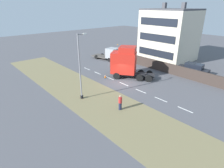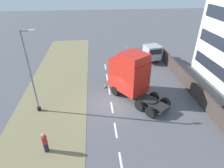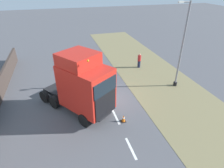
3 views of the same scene
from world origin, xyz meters
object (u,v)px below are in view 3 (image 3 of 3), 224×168
(lamp_post, at_px, (181,51))
(traffic_cone_lead, at_px, (123,118))
(pedestrian, at_px, (139,61))
(lorry_cab, at_px, (83,86))

(lamp_post, xyz_separation_m, traffic_cone_lead, (6.64, 3.63, -3.30))
(lamp_post, distance_m, pedestrian, 5.98)
(lorry_cab, bearing_deg, traffic_cone_lead, 108.19)
(traffic_cone_lead, bearing_deg, lorry_cab, -36.67)
(pedestrian, height_order, traffic_cone_lead, pedestrian)
(lamp_post, bearing_deg, lorry_cab, 10.83)
(pedestrian, relative_size, traffic_cone_lead, 3.01)
(pedestrian, bearing_deg, lorry_cab, 42.16)
(lorry_cab, distance_m, lamp_post, 9.40)
(lorry_cab, bearing_deg, pedestrian, -172.98)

